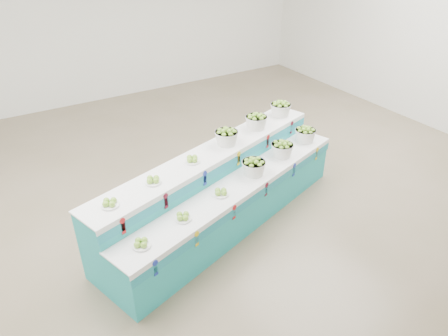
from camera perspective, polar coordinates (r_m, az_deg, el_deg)
The scene contains 15 objects.
ground at distance 6.67m, azimuth 0.15°, elevation -3.35°, with size 10.00×10.00×0.00m, color brown.
back_wall at distance 10.26m, azimuth -15.64°, elevation 20.07°, with size 10.00×10.00×0.00m, color silver.
display_stand at distance 5.81m, azimuth 0.00°, elevation -3.05°, with size 4.04×1.04×1.02m, color teal, non-canonical shape.
plate_lower_left at distance 4.63m, azimuth -11.34°, elevation -10.08°, with size 0.21×0.21×0.09m, color white.
plate_lower_mid at distance 4.93m, azimuth -5.69°, elevation -6.63°, with size 0.21×0.21×0.09m, color white.
plate_lower_right at distance 5.31m, azimuth -0.45°, elevation -3.32°, with size 0.21×0.21×0.09m, color white.
basket_lower_left at distance 5.72m, azimuth 4.11°, elevation 0.20°, with size 0.33×0.33×0.24m, color silver, non-canonical shape.
basket_lower_mid at distance 6.22m, azimuth 8.00°, elevation 2.65°, with size 0.33×0.33×0.24m, color silver, non-canonical shape.
basket_lower_right at distance 6.72m, azimuth 11.14°, elevation 4.61°, with size 0.33×0.33×0.24m, color silver, non-canonical shape.
plate_upper_left at distance 4.78m, azimuth -15.47°, elevation -4.60°, with size 0.21×0.21×0.09m, color white.
plate_upper_mid at distance 5.07m, azimuth -9.77°, elevation -1.60°, with size 0.21×0.21×0.09m, color white.
plate_upper_right at distance 5.45m, azimuth -4.39°, elevation 1.25°, with size 0.21×0.21×0.09m, color white.
basket_upper_left at distance 5.85m, azimuth 0.34°, elevation 4.38°, with size 0.33×0.33×0.24m, color silver, non-canonical shape.
basket_upper_mid at distance 6.34m, azimuth 4.45°, elevation 6.47°, with size 0.33×0.33×0.24m, color silver, non-canonical shape.
basket_upper_right at distance 6.83m, azimuth 7.80°, elevation 8.13°, with size 0.33×0.33×0.24m, color silver, non-canonical shape.
Camera 1 is at (-2.89, -4.68, 3.76)m, focal length 33.19 mm.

